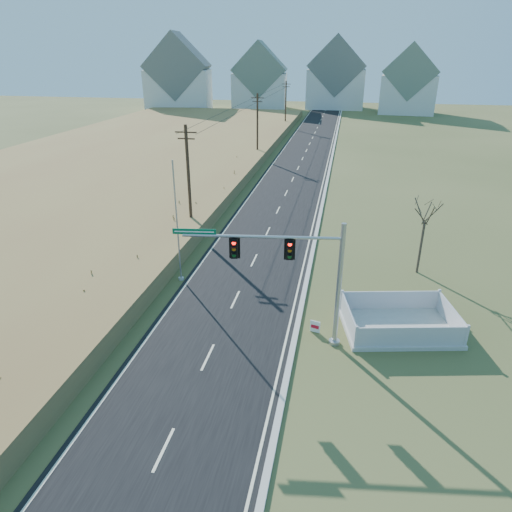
{
  "coord_description": "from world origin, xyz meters",
  "views": [
    {
      "loc": [
        6.05,
        -20.18,
        14.22
      ],
      "look_at": [
        1.42,
        3.48,
        3.4
      ],
      "focal_mm": 32.0,
      "sensor_mm": 36.0,
      "label": 1
    }
  ],
  "objects_px": {
    "flagpole": "(178,235)",
    "traffic_signal_mast": "(303,271)",
    "open_sign": "(315,327)",
    "bare_tree": "(427,211)",
    "fence_enclosure": "(399,325)"
  },
  "relations": [
    {
      "from": "traffic_signal_mast",
      "to": "open_sign",
      "type": "distance_m",
      "value": 4.07
    },
    {
      "from": "traffic_signal_mast",
      "to": "flagpole",
      "type": "relative_size",
      "value": 1.04
    },
    {
      "from": "fence_enclosure",
      "to": "open_sign",
      "type": "bearing_deg",
      "value": -177.53
    },
    {
      "from": "open_sign",
      "to": "flagpole",
      "type": "bearing_deg",
      "value": 168.44
    },
    {
      "from": "open_sign",
      "to": "traffic_signal_mast",
      "type": "bearing_deg",
      "value": -108.84
    },
    {
      "from": "flagpole",
      "to": "traffic_signal_mast",
      "type": "bearing_deg",
      "value": -33.62
    },
    {
      "from": "traffic_signal_mast",
      "to": "bare_tree",
      "type": "height_order",
      "value": "traffic_signal_mast"
    },
    {
      "from": "open_sign",
      "to": "bare_tree",
      "type": "relative_size",
      "value": 0.12
    },
    {
      "from": "traffic_signal_mast",
      "to": "bare_tree",
      "type": "bearing_deg",
      "value": 46.73
    },
    {
      "from": "open_sign",
      "to": "flagpole",
      "type": "distance_m",
      "value": 10.95
    },
    {
      "from": "traffic_signal_mast",
      "to": "open_sign",
      "type": "relative_size",
      "value": 12.18
    },
    {
      "from": "flagpole",
      "to": "bare_tree",
      "type": "distance_m",
      "value": 16.57
    },
    {
      "from": "fence_enclosure",
      "to": "open_sign",
      "type": "xyz_separation_m",
      "value": [
        -4.56,
        -1.19,
        0.09
      ]
    },
    {
      "from": "bare_tree",
      "to": "open_sign",
      "type": "bearing_deg",
      "value": -125.92
    },
    {
      "from": "fence_enclosure",
      "to": "traffic_signal_mast",
      "type": "bearing_deg",
      "value": -168.71
    }
  ]
}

